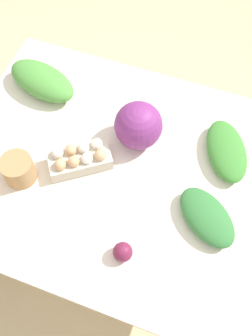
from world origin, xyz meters
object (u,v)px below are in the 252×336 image
object	(u,v)px
greens_bunch_kale	(226,151)
greens_bunch_chard	(42,81)
greens_bunch_beet_tops	(207,217)
cabbage_purple	(138,125)
paper_bag	(19,169)
beet_root	(123,252)
egg_carton	(80,158)

from	to	relation	value
greens_bunch_kale	greens_bunch_chard	world-z (taller)	greens_bunch_chard
greens_bunch_beet_tops	cabbage_purple	bearing A→B (deg)	-35.66
paper_bag	greens_bunch_beet_tops	xyz separation A→B (m)	(-0.69, -0.06, -0.02)
greens_bunch_kale	greens_bunch_beet_tops	xyz separation A→B (m)	(0.00, 0.29, -0.00)
greens_bunch_beet_tops	beet_root	size ratio (longest dim) A/B	3.69
cabbage_purple	egg_carton	bearing A→B (deg)	47.45
egg_carton	greens_bunch_kale	bearing A→B (deg)	168.37
cabbage_purple	beet_root	world-z (taller)	cabbage_purple
beet_root	egg_carton	bearing A→B (deg)	-45.19
egg_carton	paper_bag	world-z (taller)	paper_bag
paper_bag	greens_bunch_chard	distance (m)	0.43
cabbage_purple	greens_bunch_chard	bearing A→B (deg)	-12.72
cabbage_purple	paper_bag	world-z (taller)	cabbage_purple
greens_bunch_beet_tops	beet_root	xyz separation A→B (m)	(0.23, 0.22, -0.00)
paper_bag	greens_bunch_chard	bearing A→B (deg)	-75.32
cabbage_purple	greens_bunch_kale	bearing A→B (deg)	-172.70
paper_bag	greens_bunch_chard	xyz separation A→B (m)	(0.11, -0.41, -0.00)
greens_bunch_chard	beet_root	xyz separation A→B (m)	(-0.57, 0.56, -0.02)
greens_bunch_kale	greens_bunch_beet_tops	distance (m)	0.29
egg_carton	paper_bag	size ratio (longest dim) A/B	2.15
greens_bunch_beet_tops	greens_bunch_chard	size ratio (longest dim) A/B	0.79
paper_bag	beet_root	size ratio (longest dim) A/B	1.76
greens_bunch_chard	greens_bunch_beet_tops	bearing A→B (deg)	156.58
paper_bag	beet_root	distance (m)	0.48
cabbage_purple	greens_bunch_beet_tops	bearing A→B (deg)	144.34
greens_bunch_kale	beet_root	size ratio (longest dim) A/B	4.11
paper_bag	greens_bunch_kale	size ratio (longest dim) A/B	0.43
greens_bunch_kale	greens_bunch_chard	distance (m)	0.81
paper_bag	beet_root	xyz separation A→B (m)	(-0.46, 0.15, -0.02)
greens_bunch_kale	cabbage_purple	bearing A→B (deg)	7.30
egg_carton	beet_root	distance (m)	0.39
cabbage_purple	beet_root	bearing A→B (deg)	103.01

